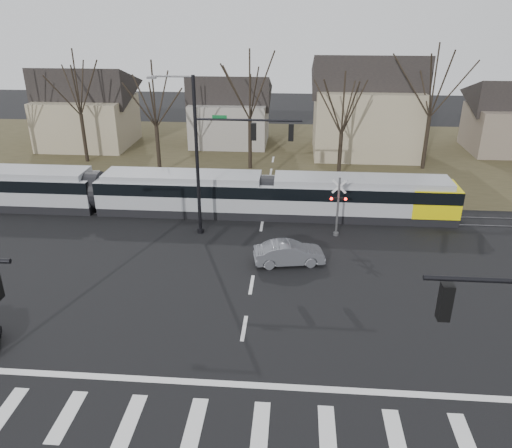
{
  "coord_description": "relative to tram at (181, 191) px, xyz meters",
  "views": [
    {
      "loc": [
        2.12,
        -17.41,
        14.0
      ],
      "look_at": [
        0.0,
        9.0,
        2.3
      ],
      "focal_mm": 35.0,
      "sensor_mm": 36.0,
      "label": 1
    }
  ],
  "objects": [
    {
      "name": "house_c",
      "position": [
        15.03,
        17.0,
        3.62
      ],
      "size": [
        10.8,
        8.64,
        10.1
      ],
      "color": "gray",
      "rests_on": "ground"
    },
    {
      "name": "lane_dashes",
      "position": [
        6.03,
        -0.0,
        -1.61
      ],
      "size": [
        0.18,
        30.0,
        0.01
      ],
      "color": "silver",
      "rests_on": "ground"
    },
    {
      "name": "house_a",
      "position": [
        -13.97,
        18.0,
        2.85
      ],
      "size": [
        9.72,
        8.64,
        8.6
      ],
      "color": "gray",
      "rests_on": "ground"
    },
    {
      "name": "signal_pole_far",
      "position": [
        3.63,
        -3.5,
        4.08
      ],
      "size": [
        9.28,
        0.44,
        10.2
      ],
      "color": "black",
      "rests_on": "ground"
    },
    {
      "name": "stop_line",
      "position": [
        6.03,
        -17.8,
        -1.61
      ],
      "size": [
        28.0,
        0.35,
        0.01
      ],
      "primitive_type": "cube",
      "color": "silver",
      "rests_on": "ground"
    },
    {
      "name": "sedan",
      "position": [
        8.01,
        -7.39,
        -0.94
      ],
      "size": [
        2.91,
        4.62,
        1.35
      ],
      "primitive_type": "imported",
      "rotation": [
        0.0,
        0.0,
        1.76
      ],
      "color": "#55575D",
      "rests_on": "ground"
    },
    {
      "name": "crosswalk",
      "position": [
        6.03,
        -20.0,
        -1.61
      ],
      "size": [
        27.0,
        2.6,
        0.01
      ],
      "color": "silver",
      "rests_on": "ground"
    },
    {
      "name": "ground",
      "position": [
        6.03,
        -16.0,
        -1.62
      ],
      "size": [
        140.0,
        140.0,
        0.0
      ],
      "primitive_type": "plane",
      "color": "black"
    },
    {
      "name": "tram",
      "position": [
        0.0,
        0.0,
        0.0
      ],
      "size": [
        39.12,
        2.9,
        2.97
      ],
      "color": "gray",
      "rests_on": "ground"
    },
    {
      "name": "house_b",
      "position": [
        1.03,
        20.0,
        2.35
      ],
      "size": [
        8.64,
        7.56,
        7.65
      ],
      "color": "gray",
      "rests_on": "ground"
    },
    {
      "name": "rail_pair",
      "position": [
        6.03,
        -0.2,
        -1.59
      ],
      "size": [
        90.0,
        1.52,
        0.06
      ],
      "color": "#59595E",
      "rests_on": "ground"
    },
    {
      "name": "grass_verge",
      "position": [
        6.03,
        16.0,
        -1.61
      ],
      "size": [
        140.0,
        28.0,
        0.01
      ],
      "primitive_type": "cube",
      "color": "#38331E",
      "rests_on": "ground"
    },
    {
      "name": "rail_crossing_signal",
      "position": [
        11.03,
        -3.21,
        0.27
      ],
      "size": [
        1.08,
        0.36,
        4.0
      ],
      "color": "#59595B",
      "rests_on": "ground"
    },
    {
      "name": "tree_row",
      "position": [
        8.03,
        10.0,
        3.38
      ],
      "size": [
        59.2,
        7.2,
        10.0
      ],
      "color": "black",
      "rests_on": "ground"
    }
  ]
}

